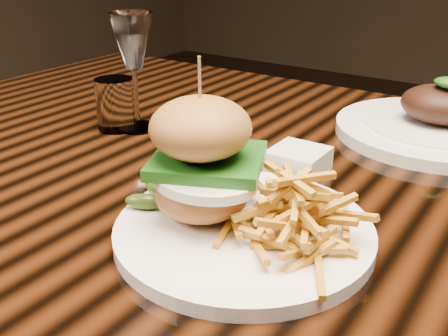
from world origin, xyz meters
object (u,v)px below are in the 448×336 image
Objects in this scene: burger_plate at (241,195)px; far_dish at (436,125)px; wine_glass at (133,45)px; dining_table at (326,240)px.

far_dish is (0.09, 0.42, -0.03)m from burger_plate.
wine_glass is 0.48m from far_dish.
far_dish is at bearing 30.00° from wine_glass.
wine_glass reaches higher than far_dish.
far_dish is (0.06, 0.26, 0.10)m from dining_table.
burger_plate is (-0.03, -0.16, 0.13)m from dining_table.
dining_table is 0.28m from far_dish.
wine_glass is at bearing -150.00° from far_dish.
wine_glass reaches higher than dining_table.
far_dish is (0.40, 0.23, -0.11)m from wine_glass.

